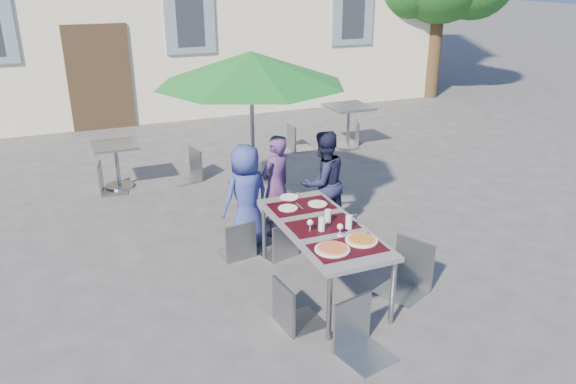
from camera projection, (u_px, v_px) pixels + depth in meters
name	position (u px, v px, depth m)	size (l,w,h in m)	color
ground	(351.00, 268.00, 6.53)	(90.00, 90.00, 0.00)	#414143
dining_table	(322.00, 230.00, 5.89)	(0.80, 1.85, 0.76)	#4C4C51
pizza_near_left	(332.00, 249.00, 5.34)	(0.34, 0.34, 0.03)	white
pizza_near_right	(361.00, 240.00, 5.51)	(0.32, 0.32, 0.03)	white
glassware	(331.00, 222.00, 5.76)	(0.46, 0.38, 0.15)	silver
place_settings	(299.00, 203.00, 6.41)	(0.62, 0.53, 0.01)	white
child_0	(246.00, 196.00, 6.89)	(0.64, 0.41, 1.30)	#323E8A
child_1	(276.00, 186.00, 7.17)	(0.49, 0.32, 1.33)	#54336A
child_2	(323.00, 182.00, 7.24)	(0.66, 0.38, 1.36)	#1B1D3C
chair_0	(237.00, 218.00, 6.61)	(0.44, 0.44, 0.88)	gray
chair_1	(281.00, 218.00, 6.62)	(0.49, 0.49, 0.88)	#91969C
chair_2	(338.00, 208.00, 6.76)	(0.49, 0.49, 0.95)	gray
chair_3	(293.00, 277.00, 5.29)	(0.46, 0.45, 0.93)	gray
chair_4	(411.00, 237.00, 5.90)	(0.62, 0.61, 1.05)	gray
chair_5	(361.00, 298.00, 4.91)	(0.52, 0.52, 0.97)	gray
patio_umbrella	(251.00, 69.00, 7.08)	(2.48, 2.48, 2.29)	#A8AAAF
cafe_table_0	(116.00, 158.00, 8.78)	(0.67, 0.67, 0.72)	#A8AAAF
bg_chair_l_0	(105.00, 160.00, 8.56)	(0.46, 0.46, 0.90)	gray
bg_chair_r_0	(189.00, 146.00, 9.09)	(0.52, 0.51, 0.97)	gray
cafe_table_1	(348.00, 117.00, 10.70)	(0.78, 0.78, 0.83)	#A8AAAF
bg_chair_l_1	(296.00, 121.00, 10.63)	(0.44, 0.44, 0.96)	gray
bg_chair_r_1	(353.00, 119.00, 10.99)	(0.51, 0.51, 0.87)	gray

